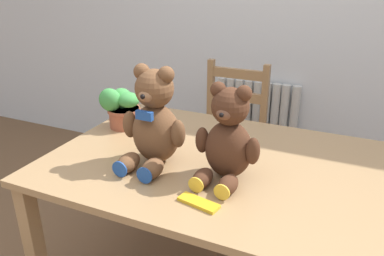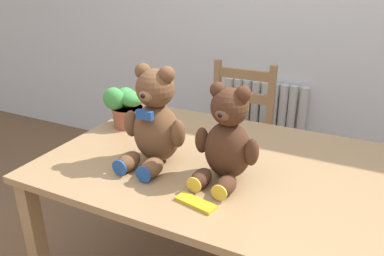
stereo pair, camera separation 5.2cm
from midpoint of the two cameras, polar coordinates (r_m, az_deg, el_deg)
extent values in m
cylinder|color=beige|center=(2.93, 3.88, 0.82)|extent=(0.06, 0.06, 0.72)
cylinder|color=beige|center=(2.91, 5.15, 0.61)|extent=(0.06, 0.06, 0.72)
cylinder|color=beige|center=(2.89, 6.44, 0.40)|extent=(0.06, 0.06, 0.72)
cylinder|color=beige|center=(2.87, 7.74, 0.19)|extent=(0.06, 0.06, 0.72)
cylinder|color=beige|center=(2.86, 9.06, -0.03)|extent=(0.06, 0.06, 0.72)
cylinder|color=beige|center=(2.84, 10.40, -0.25)|extent=(0.06, 0.06, 0.72)
cylinder|color=beige|center=(2.83, 11.74, -0.47)|extent=(0.06, 0.06, 0.72)
cylinder|color=beige|center=(2.82, 13.10, -0.70)|extent=(0.06, 0.06, 0.72)
cylinder|color=beige|center=(2.81, 14.47, -0.92)|extent=(0.06, 0.06, 0.72)
cube|color=beige|center=(3.01, 8.66, -6.05)|extent=(0.62, 0.10, 0.04)
cube|color=#9E7A51|center=(1.54, 4.25, -5.67)|extent=(1.44, 0.96, 0.03)
cube|color=#9E7A51|center=(2.32, -8.06, -5.79)|extent=(0.06, 0.06, 0.71)
cube|color=#997047|center=(2.36, 4.56, -3.03)|extent=(0.40, 0.41, 0.03)
cube|color=#997047|center=(2.27, 7.14, -10.73)|extent=(0.04, 0.04, 0.42)
cube|color=#997047|center=(2.38, -1.25, -8.85)|extent=(0.04, 0.04, 0.42)
cube|color=#997047|center=(2.46, 9.99, -1.23)|extent=(0.04, 0.04, 0.94)
cube|color=#997047|center=(2.56, 2.19, 0.10)|extent=(0.04, 0.04, 0.94)
cube|color=#997047|center=(2.38, 6.40, 8.23)|extent=(0.32, 0.03, 0.06)
cube|color=#997047|center=(2.42, 6.25, 4.84)|extent=(0.32, 0.03, 0.06)
ellipsoid|color=brown|center=(1.50, -6.47, -0.79)|extent=(0.20, 0.17, 0.24)
sphere|color=brown|center=(1.44, -6.79, 5.98)|extent=(0.15, 0.15, 0.15)
sphere|color=brown|center=(1.40, -5.04, 8.11)|extent=(0.06, 0.06, 0.06)
sphere|color=brown|center=(1.45, -8.70, 8.50)|extent=(0.06, 0.06, 0.06)
ellipsoid|color=#8C5F3F|center=(1.40, -7.99, 4.91)|extent=(0.06, 0.06, 0.05)
sphere|color=black|center=(1.37, -8.61, 4.74)|extent=(0.02, 0.02, 0.02)
ellipsoid|color=brown|center=(1.42, -3.18, -0.89)|extent=(0.06, 0.06, 0.11)
ellipsoid|color=brown|center=(1.53, -10.41, 0.53)|extent=(0.06, 0.06, 0.11)
ellipsoid|color=brown|center=(1.42, -7.08, -6.14)|extent=(0.07, 0.12, 0.07)
cylinder|color=#1E4793|center=(1.38, -8.36, -7.19)|extent=(0.06, 0.01, 0.06)
ellipsoid|color=brown|center=(1.47, -10.66, -5.21)|extent=(0.07, 0.12, 0.07)
cylinder|color=#1E4793|center=(1.43, -12.00, -6.18)|extent=(0.06, 0.01, 0.06)
cube|color=#1E4793|center=(1.40, -8.32, 1.89)|extent=(0.07, 0.02, 0.03)
ellipsoid|color=#472819|center=(1.39, 4.51, -3.26)|extent=(0.19, 0.16, 0.22)
sphere|color=#472819|center=(1.32, 4.73, 3.29)|extent=(0.14, 0.14, 0.14)
sphere|color=#472819|center=(1.29, 6.78, 5.24)|extent=(0.06, 0.06, 0.06)
sphere|color=#472819|center=(1.32, 2.90, 5.86)|extent=(0.06, 0.06, 0.06)
ellipsoid|color=brown|center=(1.28, 3.80, 2.18)|extent=(0.06, 0.06, 0.04)
sphere|color=black|center=(1.26, 3.34, 1.98)|extent=(0.02, 0.02, 0.02)
ellipsoid|color=#472819|center=(1.33, 8.14, -3.52)|extent=(0.05, 0.05, 0.10)
ellipsoid|color=#472819|center=(1.40, 0.51, -1.86)|extent=(0.05, 0.05, 0.10)
ellipsoid|color=#472819|center=(1.32, 4.36, -8.65)|extent=(0.07, 0.11, 0.07)
cylinder|color=gold|center=(1.28, 3.38, -9.76)|extent=(0.06, 0.01, 0.06)
ellipsoid|color=#472819|center=(1.35, 0.52, -7.66)|extent=(0.07, 0.11, 0.07)
cylinder|color=gold|center=(1.31, -0.55, -8.69)|extent=(0.06, 0.01, 0.06)
cylinder|color=#9E5138|center=(1.89, -11.02, 1.59)|extent=(0.15, 0.15, 0.10)
cylinder|color=#9E5138|center=(1.87, -11.11, 2.73)|extent=(0.16, 0.16, 0.02)
ellipsoid|color=#3D8E42|center=(1.83, -10.49, 4.23)|extent=(0.11, 0.10, 0.07)
ellipsoid|color=#3D8E42|center=(1.89, -11.44, 4.39)|extent=(0.11, 0.10, 0.11)
ellipsoid|color=#3D8E42|center=(1.85, -13.16, 4.20)|extent=(0.11, 0.09, 0.11)
cube|color=gold|center=(1.27, -0.18, -11.32)|extent=(0.15, 0.08, 0.01)
camera|label=1|loc=(0.03, -91.05, -0.44)|focal=35.00mm
camera|label=2|loc=(0.03, 88.95, 0.44)|focal=35.00mm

